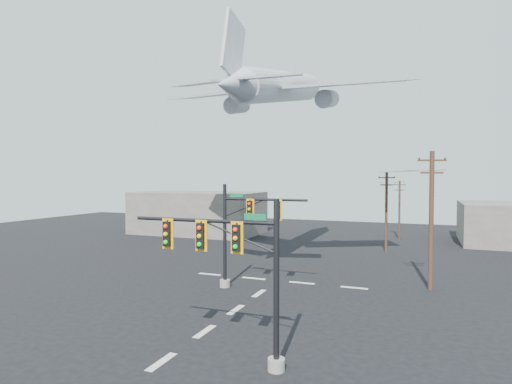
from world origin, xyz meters
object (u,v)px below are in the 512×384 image
at_px(signal_mast_near, 237,271).
at_px(utility_pole_c, 399,209).
at_px(airliner, 281,87).
at_px(utility_pole_a, 431,218).
at_px(utility_pole_b, 386,211).
at_px(signal_mast_far, 241,233).

xyz_separation_m(signal_mast_near, utility_pole_c, (4.48, 42.46, -0.10)).
bearing_deg(airliner, utility_pole_a, -107.10).
bearing_deg(utility_pole_c, signal_mast_near, -79.61).
bearing_deg(utility_pole_b, utility_pole_c, 73.99).
xyz_separation_m(signal_mast_far, utility_pole_a, (12.90, 4.77, 1.18)).
relative_size(utility_pole_a, airliner, 0.40).
relative_size(signal_mast_near, utility_pole_a, 0.73).
relative_size(utility_pole_a, utility_pole_c, 1.31).
height_order(utility_pole_c, airliner, airliner).
relative_size(utility_pole_b, airliner, 0.34).
bearing_deg(utility_pole_c, utility_pole_b, -77.47).
height_order(utility_pole_a, utility_pole_c, utility_pole_a).
bearing_deg(utility_pole_c, utility_pole_a, -65.89).
xyz_separation_m(signal_mast_far, utility_pole_c, (9.38, 30.80, -0.05)).
xyz_separation_m(utility_pole_c, airliner, (-9.32, -21.80, 12.37)).
relative_size(signal_mast_far, airliner, 0.30).
relative_size(signal_mast_near, signal_mast_far, 0.96).
bearing_deg(utility_pole_c, airliner, -96.74).
bearing_deg(signal_mast_near, utility_pole_b, 83.21).
bearing_deg(signal_mast_near, utility_pole_c, 83.98).
relative_size(signal_mast_near, airliner, 0.29).
bearing_deg(utility_pole_a, signal_mast_near, -132.15).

